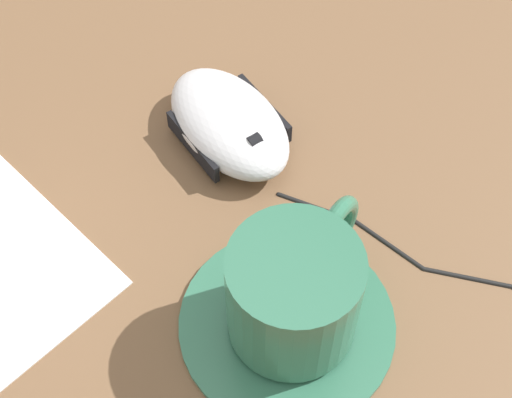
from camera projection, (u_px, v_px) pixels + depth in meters
The scene contains 5 objects.
ground_plane at pixel (132, 289), 0.49m from camera, with size 3.00×3.00×0.00m, color brown.
saucer at pixel (287, 322), 0.47m from camera, with size 0.13×0.13×0.01m, color #2D664C.
coffee_cup at pixel (296, 291), 0.44m from camera, with size 0.11×0.08×0.07m.
computer_mouse at pixel (229, 123), 0.55m from camera, with size 0.08×0.12×0.03m.
mouse_cable at pixel (499, 301), 0.49m from camera, with size 0.08×0.30×0.00m.
Camera 1 is at (-0.10, -0.22, 0.44)m, focal length 55.00 mm.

